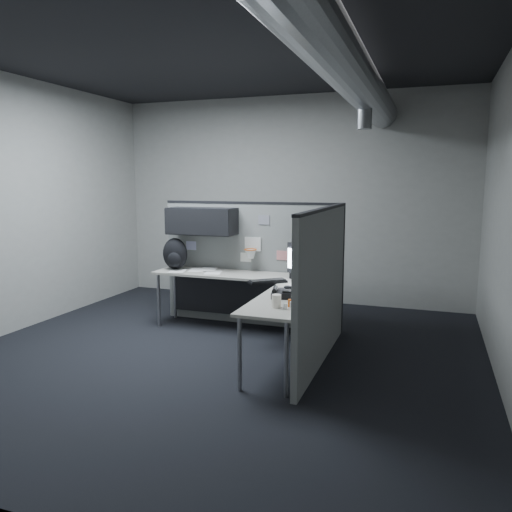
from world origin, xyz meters
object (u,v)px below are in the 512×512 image
at_px(monitor, 309,261).
at_px(keyboard, 268,281).
at_px(desk, 252,289).
at_px(backpack, 175,254).
at_px(phone, 281,294).

distance_m(monitor, keyboard, 0.58).
xyz_separation_m(desk, keyboard, (0.24, -0.14, 0.14)).
relative_size(monitor, backpack, 1.29).
bearing_deg(backpack, desk, -16.62).
relative_size(desk, monitor, 4.27).
xyz_separation_m(keyboard, phone, (0.35, -0.64, 0.02)).
bearing_deg(phone, desk, 124.19).
height_order(desk, backpack, backpack).
height_order(desk, phone, phone).
bearing_deg(keyboard, desk, 155.28).
relative_size(desk, backpack, 5.51).
relative_size(monitor, phone, 2.11).
bearing_deg(backpack, monitor, -5.05).
bearing_deg(backpack, phone, -34.03).
bearing_deg(monitor, backpack, 175.65).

